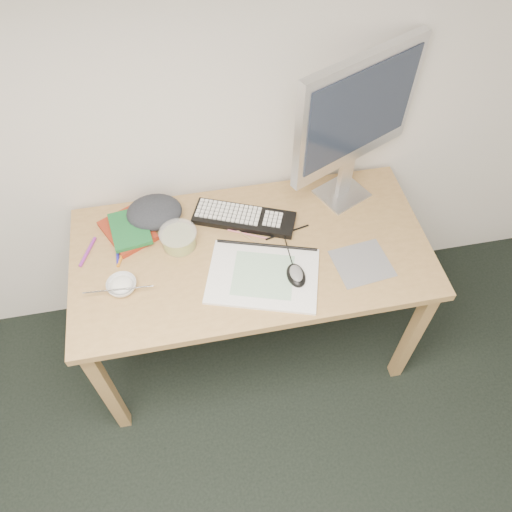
{
  "coord_description": "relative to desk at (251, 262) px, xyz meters",
  "views": [
    {
      "loc": [
        -0.08,
        0.25,
        2.29
      ],
      "look_at": [
        0.13,
        1.34,
        0.83
      ],
      "focal_mm": 35.0,
      "sensor_mm": 36.0,
      "label": 1
    }
  ],
  "objects": [
    {
      "name": "desk",
      "position": [
        0.0,
        0.0,
        0.0
      ],
      "size": [
        1.4,
        0.7,
        0.75
      ],
      "color": "tan",
      "rests_on": "ground"
    },
    {
      "name": "book_green",
      "position": [
        -0.46,
        0.17,
        0.11
      ],
      "size": [
        0.17,
        0.22,
        0.02
      ],
      "primitive_type": "cube",
      "rotation": [
        0.0,
        0.0,
        0.15
      ],
      "color": "#18602C",
      "rests_on": "book_red"
    },
    {
      "name": "cloth_lump",
      "position": [
        -0.36,
        0.23,
        0.12
      ],
      "size": [
        0.21,
        0.18,
        0.08
      ],
      "primitive_type": "ellipsoid",
      "rotation": [
        0.0,
        0.0,
        0.12
      ],
      "color": "#292B32",
      "rests_on": "desk"
    },
    {
      "name": "marker_blue",
      "position": [
        -0.51,
        0.08,
        0.09
      ],
      "size": [
        0.01,
        0.12,
        0.01
      ],
      "primitive_type": "cylinder",
      "rotation": [
        0.0,
        1.57,
        1.59
      ],
      "color": "#2120AD",
      "rests_on": "desk"
    },
    {
      "name": "fruit_tub",
      "position": [
        -0.27,
        0.08,
        0.12
      ],
      "size": [
        0.15,
        0.15,
        0.07
      ],
      "primitive_type": "cylinder",
      "rotation": [
        0.0,
        0.0,
        0.04
      ],
      "color": "#F2E455",
      "rests_on": "desk"
    },
    {
      "name": "book_red",
      "position": [
        -0.47,
        0.18,
        0.09
      ],
      "size": [
        0.24,
        0.27,
        0.02
      ],
      "primitive_type": "cube",
      "rotation": [
        0.0,
        0.0,
        0.47
      ],
      "color": "maroon",
      "rests_on": "desk"
    },
    {
      "name": "marker_purple",
      "position": [
        -0.63,
        0.11,
        0.09
      ],
      "size": [
        0.07,
        0.14,
        0.01
      ],
      "primitive_type": "cylinder",
      "rotation": [
        0.0,
        1.57,
        1.17
      ],
      "color": "purple",
      "rests_on": "desk"
    },
    {
      "name": "marker_orange",
      "position": [
        -0.5,
        0.07,
        0.09
      ],
      "size": [
        0.05,
        0.12,
        0.01
      ],
      "primitive_type": "cylinder",
      "rotation": [
        0.0,
        1.57,
        1.24
      ],
      "color": "orange",
      "rests_on": "desk"
    },
    {
      "name": "pencil_black",
      "position": [
        0.16,
        0.06,
        0.09
      ],
      "size": [
        0.19,
        0.05,
        0.01
      ],
      "primitive_type": "cylinder",
      "rotation": [
        0.0,
        1.57,
        0.22
      ],
      "color": "black",
      "rests_on": "desk"
    },
    {
      "name": "sketchpad",
      "position": [
        0.02,
        -0.13,
        0.09
      ],
      "size": [
        0.48,
        0.4,
        0.01
      ],
      "primitive_type": "cube",
      "rotation": [
        0.0,
        0.0,
        -0.31
      ],
      "color": "white",
      "rests_on": "desk"
    },
    {
      "name": "pencil_pink",
      "position": [
        -0.0,
        0.08,
        0.09
      ],
      "size": [
        0.15,
        0.08,
        0.01
      ],
      "primitive_type": "cylinder",
      "rotation": [
        0.0,
        1.57,
        -0.46
      ],
      "color": "#D46A7C",
      "rests_on": "desk"
    },
    {
      "name": "rice_bowl",
      "position": [
        -0.5,
        -0.09,
        0.1
      ],
      "size": [
        0.11,
        0.11,
        0.03
      ],
      "primitive_type": "imported",
      "rotation": [
        0.0,
        0.0,
        -0.03
      ],
      "color": "white",
      "rests_on": "desk"
    },
    {
      "name": "chopsticks",
      "position": [
        -0.51,
        -0.12,
        0.12
      ],
      "size": [
        0.24,
        0.03,
        0.02
      ],
      "primitive_type": "cylinder",
      "rotation": [
        0.0,
        1.57,
        -0.07
      ],
      "color": "#ABABAD",
      "rests_on": "rice_bowl"
    },
    {
      "name": "monitor",
      "position": [
        0.44,
        0.22,
        0.49
      ],
      "size": [
        0.52,
        0.27,
        0.65
      ],
      "rotation": [
        0.0,
        0.0,
        0.44
      ],
      "color": "silver",
      "rests_on": "desk"
    },
    {
      "name": "mouse",
      "position": [
        0.14,
        -0.16,
        0.11
      ],
      "size": [
        0.07,
        0.11,
        0.04
      ],
      "primitive_type": "ellipsoid",
      "rotation": [
        0.0,
        0.0,
        0.04
      ],
      "color": "black",
      "rests_on": "sketchpad"
    },
    {
      "name": "keyboard",
      "position": [
        -0.0,
        0.16,
        0.09
      ],
      "size": [
        0.43,
        0.28,
        0.02
      ],
      "primitive_type": "cube",
      "rotation": [
        0.0,
        0.0,
        -0.39
      ],
      "color": "black",
      "rests_on": "desk"
    },
    {
      "name": "pencil_tan",
      "position": [
        -0.0,
        0.06,
        0.09
      ],
      "size": [
        0.12,
        0.14,
        0.01
      ],
      "primitive_type": "cylinder",
      "rotation": [
        0.0,
        1.57,
        -0.86
      ],
      "color": "#A28355",
      "rests_on": "desk"
    },
    {
      "name": "mousepad",
      "position": [
        0.41,
        -0.15,
        0.08
      ],
      "size": [
        0.23,
        0.21,
        0.0
      ],
      "primitive_type": "cube",
      "rotation": [
        0.0,
        0.0,
        0.12
      ],
      "color": "slate",
      "rests_on": "desk"
    }
  ]
}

